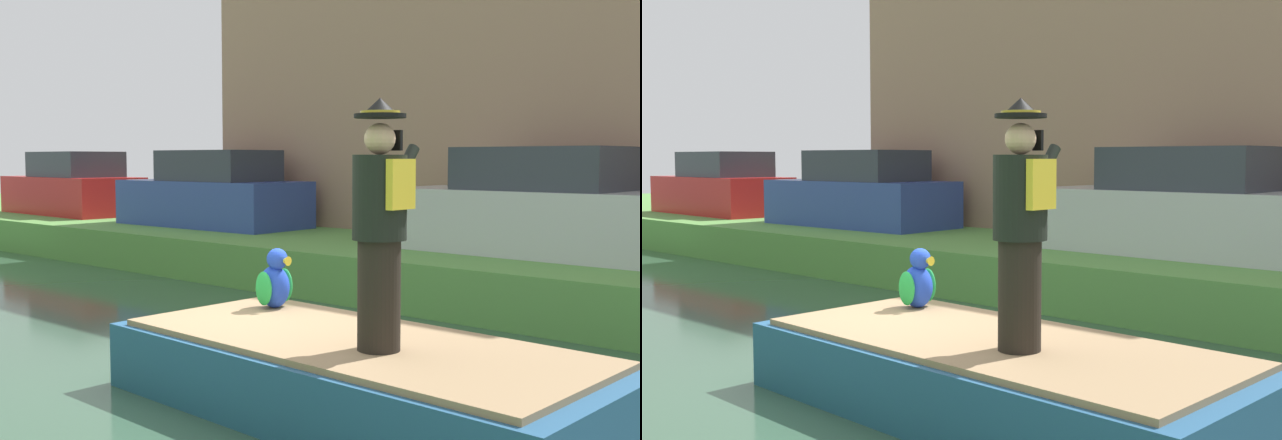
% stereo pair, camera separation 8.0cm
% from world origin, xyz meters
% --- Properties ---
extents(ground_plane, '(80.00, 80.00, 0.00)m').
position_xyz_m(ground_plane, '(0.00, 0.00, 0.00)').
color(ground_plane, '#4C4742').
extents(canal_water, '(6.95, 48.00, 0.10)m').
position_xyz_m(canal_water, '(0.00, 0.00, 0.05)').
color(canal_water, '#33513D').
rests_on(canal_water, ground).
extents(grass_bank_far, '(9.80, 48.00, 0.78)m').
position_xyz_m(grass_bank_far, '(8.38, 0.00, 0.39)').
color(grass_bank_far, '#568E42').
rests_on(grass_bank_far, ground).
extents(boat, '(1.95, 4.26, 0.61)m').
position_xyz_m(boat, '(0.00, -1.41, 0.40)').
color(boat, '#23517A').
rests_on(boat, canal_water).
extents(person_pirate, '(0.61, 0.42, 1.85)m').
position_xyz_m(person_pirate, '(-0.18, -1.79, 1.64)').
color(person_pirate, black).
rests_on(person_pirate, boat).
extents(parrot_plush, '(0.36, 0.34, 0.57)m').
position_xyz_m(parrot_plush, '(0.49, -0.04, 0.95)').
color(parrot_plush, blue).
rests_on(parrot_plush, boat).
extents(parked_car_silver, '(1.73, 4.01, 1.50)m').
position_xyz_m(parked_car_silver, '(5.58, -0.12, 1.41)').
color(parked_car_silver, '#B7B7BC').
rests_on(parked_car_silver, grass_bank_far).
extents(parked_car_blue, '(1.83, 4.05, 1.50)m').
position_xyz_m(parked_car_blue, '(5.58, 6.73, 1.41)').
color(parked_car_blue, '#2D4293').
rests_on(parked_car_blue, grass_bank_far).
extents(parked_car_red, '(1.86, 4.07, 1.50)m').
position_xyz_m(parked_car_red, '(5.58, 11.91, 1.41)').
color(parked_car_red, red).
rests_on(parked_car_red, grass_bank_far).
extents(building_row, '(6.11, 11.41, 8.03)m').
position_xyz_m(building_row, '(9.87, 2.12, 4.80)').
color(building_row, '#9E7560').
rests_on(building_row, grass_bank_far).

